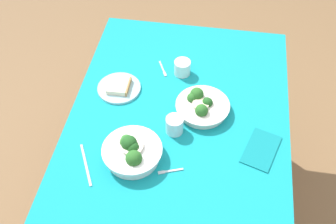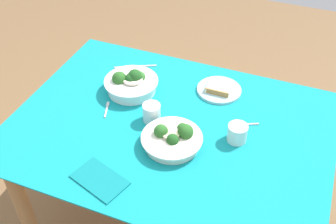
{
  "view_description": "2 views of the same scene",
  "coord_description": "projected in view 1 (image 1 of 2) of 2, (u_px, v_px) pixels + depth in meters",
  "views": [
    {
      "loc": [
        -1.22,
        -0.14,
        2.22
      ],
      "look_at": [
        -0.02,
        0.05,
        0.82
      ],
      "focal_mm": 44.22,
      "sensor_mm": 36.0,
      "label": 1
    },
    {
      "loc": [
        0.46,
        -1.19,
        1.96
      ],
      "look_at": [
        -0.02,
        0.03,
        0.82
      ],
      "focal_mm": 43.88,
      "sensor_mm": 36.0,
      "label": 2
    }
  ],
  "objects": [
    {
      "name": "table_knife_left",
      "position": [
        86.0,
        165.0,
        1.71
      ],
      "size": [
        0.2,
        0.11,
        0.0
      ],
      "primitive_type": "cube",
      "rotation": [
        0.0,
        0.0,
        3.61
      ],
      "color": "#B7B7BC",
      "rests_on": "dining_table"
    },
    {
      "name": "bread_side_plate",
      "position": [
        119.0,
        87.0,
        1.99
      ],
      "size": [
        0.21,
        0.21,
        0.04
      ],
      "color": "#99C6D1",
      "rests_on": "dining_table"
    },
    {
      "name": "broccoli_bowl_far",
      "position": [
        132.0,
        152.0,
        1.71
      ],
      "size": [
        0.25,
        0.25,
        0.11
      ],
      "color": "white",
      "rests_on": "dining_table"
    },
    {
      "name": "water_glass_center",
      "position": [
        175.0,
        125.0,
        1.8
      ],
      "size": [
        0.08,
        0.08,
        0.08
      ],
      "primitive_type": "cylinder",
      "color": "silver",
      "rests_on": "dining_table"
    },
    {
      "name": "ground_plane",
      "position": [
        176.0,
        200.0,
        2.47
      ],
      "size": [
        6.0,
        6.0,
        0.0
      ],
      "primitive_type": "plane",
      "color": "brown"
    },
    {
      "name": "dining_table",
      "position": [
        178.0,
        132.0,
        1.98
      ],
      "size": [
        1.35,
        1.0,
        0.78
      ],
      "color": "teal",
      "rests_on": "ground_plane"
    },
    {
      "name": "fork_by_near_bowl",
      "position": [
        163.0,
        69.0,
        2.09
      ],
      "size": [
        0.11,
        0.06,
        0.0
      ],
      "rotation": [
        0.0,
        0.0,
        3.58
      ],
      "color": "#B7B7BC",
      "rests_on": "dining_table"
    },
    {
      "name": "broccoli_bowl_near",
      "position": [
        202.0,
        106.0,
        1.89
      ],
      "size": [
        0.25,
        0.25,
        0.09
      ],
      "color": "silver",
      "rests_on": "dining_table"
    },
    {
      "name": "fork_by_far_bowl",
      "position": [
        169.0,
        171.0,
        1.69
      ],
      "size": [
        0.05,
        0.1,
        0.0
      ],
      "rotation": [
        0.0,
        0.0,
        1.91
      ],
      "color": "#B7B7BC",
      "rests_on": "dining_table"
    },
    {
      "name": "water_glass_side",
      "position": [
        182.0,
        68.0,
        2.05
      ],
      "size": [
        0.08,
        0.08,
        0.08
      ],
      "primitive_type": "cylinder",
      "color": "silver",
      "rests_on": "dining_table"
    },
    {
      "name": "napkin_folded_upper",
      "position": [
        261.0,
        149.0,
        1.76
      ],
      "size": [
        0.23,
        0.18,
        0.01
      ],
      "primitive_type": "cube",
      "rotation": [
        0.0,
        0.0,
        -0.31
      ],
      "color": "#0F777D",
      "rests_on": "dining_table"
    }
  ]
}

